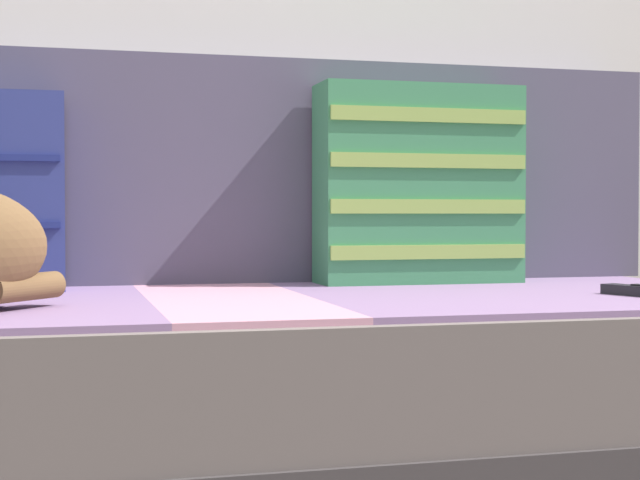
% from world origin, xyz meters
% --- Properties ---
extents(couch, '(2.08, 0.89, 0.37)m').
position_xyz_m(couch, '(0.00, 0.10, 0.18)').
color(couch, '#3D3838').
rests_on(couch, ground_plane).
extents(sofa_backrest, '(2.04, 0.14, 0.47)m').
position_xyz_m(sofa_backrest, '(0.00, 0.48, 0.61)').
color(sofa_backrest, '#514C60').
rests_on(sofa_backrest, couch).
extents(throw_pillow_striped, '(0.43, 0.14, 0.41)m').
position_xyz_m(throw_pillow_striped, '(0.45, 0.33, 0.58)').
color(throw_pillow_striped, '#3D8956').
rests_on(throw_pillow_striped, couch).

